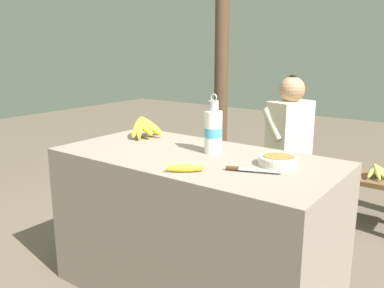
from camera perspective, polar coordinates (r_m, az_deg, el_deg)
The scene contains 10 objects.
market_counter at distance 2.14m, azimuth 0.33°, elevation -11.42°, with size 1.41×0.70×0.76m.
banana_bunch_ripe at distance 2.41m, azimuth -6.58°, elevation 2.39°, with size 0.17×0.25×0.13m.
serving_bowl at distance 1.88m, azimuth 11.95°, elevation -2.17°, with size 0.18×0.18×0.04m.
water_bottle at distance 2.03m, azimuth 3.01°, elevation 1.88°, with size 0.09×0.09×0.30m.
loose_banana_front at distance 1.74m, azimuth -0.96°, elevation -3.39°, with size 0.15×0.14×0.04m.
knife at distance 1.76m, azimuth 7.49°, elevation -3.55°, with size 0.23×0.11×0.02m.
wooden_bench at distance 3.30m, azimuth 16.15°, elevation -3.91°, with size 1.68×0.32×0.38m.
seated_vendor at distance 3.28m, azimuth 12.93°, elevation 1.39°, with size 0.46×0.43×1.08m.
banana_bunch_green at distance 3.14m, azimuth 24.72°, elevation -3.40°, with size 0.16×0.25×0.11m.
support_post_near at distance 3.89m, azimuth 4.16°, elevation 12.06°, with size 0.13×0.13×2.37m.
Camera 1 is at (1.14, -1.57, 1.28)m, focal length 38.00 mm.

